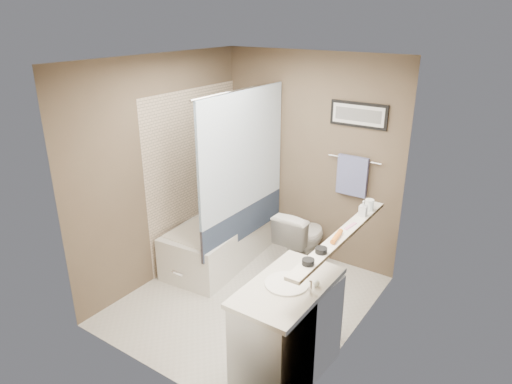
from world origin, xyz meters
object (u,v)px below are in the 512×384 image
Objects in this scene: bathtub at (221,240)px; toilet at (302,238)px; candle_bowl_near at (308,262)px; glass_jar at (369,205)px; candle_bowl_far at (321,250)px; vanity at (287,333)px; hair_brush_front at (337,236)px; soap_bottle at (363,208)px.

toilet reaches higher than bathtub.
glass_jar is at bearing 90.00° from candle_bowl_near.
candle_bowl_near is 0.90× the size of glass_jar.
candle_bowl_far is at bearing -34.95° from bathtub.
candle_bowl_far is (0.19, 0.14, 0.73)m from vanity.
toilet is 8.09× the size of candle_bowl_near.
toilet is 3.31× the size of hair_brush_front.
candle_bowl_far is 0.27m from hair_brush_front.
hair_brush_front reaches higher than toilet.
bathtub is 2.13m from hair_brush_front.
candle_bowl_far reaches higher than vanity.
hair_brush_front is (1.79, -0.76, 0.89)m from bathtub.
soap_bottle is (1.79, -0.23, 0.94)m from bathtub.
candle_bowl_near is 0.20m from candle_bowl_far.
candle_bowl_far is (1.79, -1.03, 0.89)m from bathtub.
candle_bowl_near is 1.00× the size of candle_bowl_far.
candle_bowl_far is 0.41× the size of hair_brush_front.
vanity is 10.00× the size of candle_bowl_far.
candle_bowl_far is 0.64× the size of soap_bottle.
bathtub is 16.67× the size of candle_bowl_far.
soap_bottle is at bearing 82.58° from vanity.
soap_bottle reaches higher than candle_bowl_far.
toilet is at bearing 152.91° from glass_jar.
candle_bowl_near is 0.64× the size of soap_bottle.
hair_brush_front is (0.00, 0.27, 0.00)m from candle_bowl_far.
candle_bowl_far is at bearing -90.00° from soap_bottle.
glass_jar is (0.00, 0.95, 0.03)m from candle_bowl_far.
soap_bottle reaches higher than candle_bowl_near.
candle_bowl_far is (0.91, -1.42, 0.77)m from toilet.
glass_jar is 0.15m from soap_bottle.
glass_jar is 0.71× the size of soap_bottle.
glass_jar reaches higher than toilet.
vanity is at bearing 115.51° from toilet.
hair_brush_front is at bearing 90.00° from candle_bowl_far.
soap_bottle reaches higher than toilet.
candle_bowl_near is 0.41× the size of hair_brush_front.
soap_bottle is (0.00, 0.80, 0.05)m from candle_bowl_far.
candle_bowl_near is 1.15m from glass_jar.
bathtub is 2.06× the size of toilet.
candle_bowl_near is at bearing -15.37° from vanity.
hair_brush_front is 2.20× the size of glass_jar.
hair_brush_front is 0.53m from soap_bottle.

